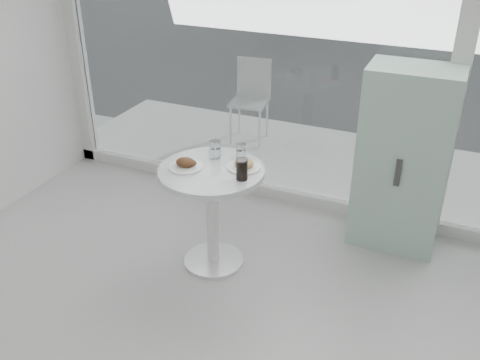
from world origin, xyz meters
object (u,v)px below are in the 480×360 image
at_px(water_tumbler_a, 215,150).
at_px(patio_chair, 251,95).
at_px(plate_donut, 244,165).
at_px(mint_cabinet, 403,160).
at_px(cola_glass, 242,169).
at_px(plate_fritter, 186,164).
at_px(water_tumbler_b, 241,152).
at_px(main_table, 212,197).

bearing_deg(water_tumbler_a, patio_chair, 105.53).
bearing_deg(plate_donut, mint_cabinet, 37.65).
height_order(water_tumbler_a, cola_glass, cola_glass).
height_order(patio_chair, water_tumbler_a, patio_chair).
distance_m(patio_chair, water_tumbler_a, 2.05).
relative_size(water_tumbler_a, cola_glass, 0.88).
height_order(mint_cabinet, patio_chair, mint_cabinet).
distance_m(plate_fritter, plate_donut, 0.39).
relative_size(mint_cabinet, patio_chair, 1.62).
bearing_deg(water_tumbler_b, mint_cabinet, 30.35).
bearing_deg(water_tumbler_b, main_table, -115.96).
distance_m(patio_chair, plate_donut, 2.18).
bearing_deg(mint_cabinet, plate_fritter, -146.19).
bearing_deg(patio_chair, water_tumbler_b, -76.23).
distance_m(patio_chair, water_tumbler_b, 2.03).
relative_size(main_table, plate_donut, 3.36).
xyz_separation_m(water_tumbler_b, cola_glass, (0.13, -0.28, 0.02)).
height_order(water_tumbler_a, water_tumbler_b, water_tumbler_a).
xyz_separation_m(main_table, cola_glass, (0.25, -0.05, 0.29)).
bearing_deg(water_tumbler_b, plate_donut, -59.15).
bearing_deg(plate_fritter, water_tumbler_b, 45.96).
relative_size(main_table, water_tumbler_b, 7.19).
xyz_separation_m(mint_cabinet, cola_glass, (-0.89, -0.88, 0.15)).
bearing_deg(mint_cabinet, cola_glass, -135.79).
bearing_deg(plate_fritter, plate_donut, 23.68).
height_order(plate_donut, water_tumbler_b, water_tumbler_b).
xyz_separation_m(plate_donut, water_tumbler_b, (-0.08, 0.13, 0.03)).
height_order(mint_cabinet, water_tumbler_a, mint_cabinet).
bearing_deg(patio_chair, plate_fritter, -85.60).
distance_m(water_tumbler_a, cola_glass, 0.37).
height_order(mint_cabinet, water_tumbler_b, mint_cabinet).
relative_size(water_tumbler_b, cola_glass, 0.74).
bearing_deg(cola_glass, plate_donut, 108.82).
bearing_deg(patio_chair, main_table, -81.22).
xyz_separation_m(main_table, mint_cabinet, (1.14, 0.84, 0.14)).
xyz_separation_m(patio_chair, plate_donut, (0.79, -2.01, 0.26)).
distance_m(main_table, plate_donut, 0.33).
relative_size(main_table, cola_glass, 5.33).
distance_m(mint_cabinet, patio_chair, 2.16).
bearing_deg(plate_fritter, mint_cabinet, 34.25).
relative_size(mint_cabinet, cola_glass, 9.56).
relative_size(mint_cabinet, plate_fritter, 6.07).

